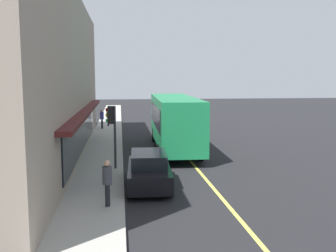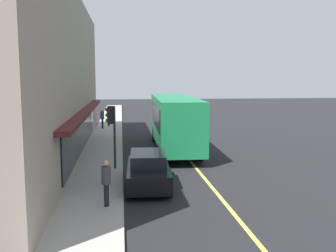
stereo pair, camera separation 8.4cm
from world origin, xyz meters
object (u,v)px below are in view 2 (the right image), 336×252
object	(u,v)px
bus	(174,120)
pedestrian_waiting	(106,179)
traffic_light	(111,122)
pedestrian_at_corner	(102,117)
car_black	(148,170)
pedestrian_near_storefront	(109,115)

from	to	relation	value
bus	pedestrian_waiting	world-z (taller)	bus
bus	pedestrian_waiting	bearing A→B (deg)	160.51
traffic_light	pedestrian_at_corner	distance (m)	15.88
car_black	pedestrian_near_storefront	distance (m)	20.77
bus	car_black	size ratio (longest dim) A/B	2.56
bus	pedestrian_at_corner	xyz separation A→B (m)	(10.29, 5.19, -0.77)
car_black	pedestrian_near_storefront	bearing A→B (deg)	6.52
bus	car_black	bearing A→B (deg)	164.81
traffic_light	pedestrian_at_corner	bearing A→B (deg)	4.43
traffic_light	pedestrian_near_storefront	distance (m)	17.62
bus	pedestrian_near_storefront	distance (m)	12.97
car_black	pedestrian_at_corner	size ratio (longest dim) A/B	2.47
traffic_light	car_black	bearing A→B (deg)	-151.97
pedestrian_near_storefront	car_black	bearing A→B (deg)	-173.48
car_black	bus	bearing A→B (deg)	-15.19
traffic_light	pedestrian_near_storefront	bearing A→B (deg)	2.34
traffic_light	pedestrian_waiting	xyz separation A→B (m)	(-5.90, 0.06, -1.36)
traffic_light	pedestrian_near_storefront	size ratio (longest dim) A/B	1.90
pedestrian_near_storefront	pedestrian_waiting	world-z (taller)	pedestrian_waiting
pedestrian_waiting	pedestrian_at_corner	bearing A→B (deg)	3.07
car_black	pedestrian_waiting	distance (m)	3.32
pedestrian_near_storefront	pedestrian_at_corner	bearing A→B (deg)	164.03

